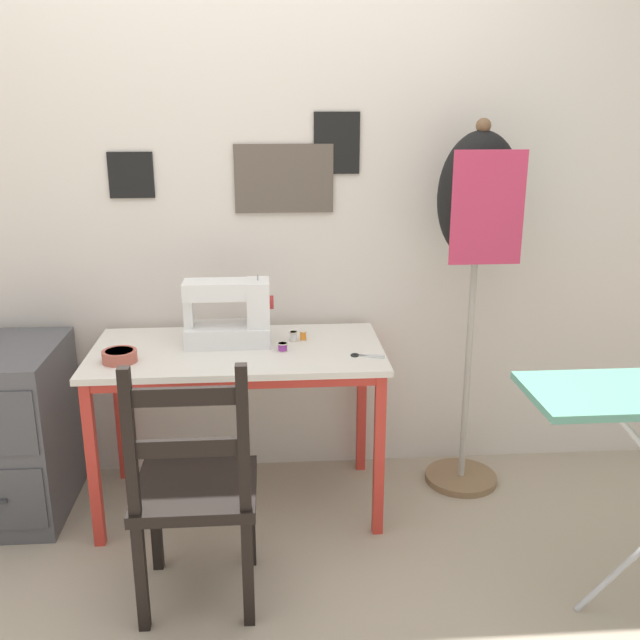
{
  "coord_description": "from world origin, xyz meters",
  "views": [
    {
      "loc": [
        0.13,
        -2.41,
        1.64
      ],
      "look_at": [
        0.33,
        0.27,
        0.82
      ],
      "focal_mm": 40.0,
      "sensor_mm": 36.0,
      "label": 1
    }
  ],
  "objects_px": {
    "thread_spool_far_edge": "(303,335)",
    "wooden_chair": "(195,491)",
    "fabric_bowl": "(120,356)",
    "scissors": "(362,356)",
    "sewing_machine": "(232,314)",
    "dress_form": "(478,220)",
    "thread_spool_near_machine": "(283,347)",
    "thread_spool_mid_table": "(293,336)",
    "filing_cabinet": "(14,431)"
  },
  "relations": [
    {
      "from": "sewing_machine",
      "to": "thread_spool_far_edge",
      "type": "bearing_deg",
      "value": 4.53
    },
    {
      "from": "sewing_machine",
      "to": "thread_spool_mid_table",
      "type": "distance_m",
      "value": 0.27
    },
    {
      "from": "fabric_bowl",
      "to": "wooden_chair",
      "type": "xyz_separation_m",
      "value": [
        0.31,
        -0.49,
        -0.3
      ]
    },
    {
      "from": "sewing_machine",
      "to": "fabric_bowl",
      "type": "relative_size",
      "value": 2.74
    },
    {
      "from": "wooden_chair",
      "to": "thread_spool_far_edge",
      "type": "bearing_deg",
      "value": 60.63
    },
    {
      "from": "dress_form",
      "to": "filing_cabinet",
      "type": "bearing_deg",
      "value": -177.57
    },
    {
      "from": "thread_spool_near_machine",
      "to": "dress_form",
      "type": "distance_m",
      "value": 0.94
    },
    {
      "from": "scissors",
      "to": "wooden_chair",
      "type": "xyz_separation_m",
      "value": [
        -0.61,
        -0.49,
        -0.28
      ]
    },
    {
      "from": "sewing_machine",
      "to": "dress_form",
      "type": "distance_m",
      "value": 1.07
    },
    {
      "from": "filing_cabinet",
      "to": "thread_spool_far_edge",
      "type": "bearing_deg",
      "value": 2.7
    },
    {
      "from": "thread_spool_mid_table",
      "to": "dress_form",
      "type": "distance_m",
      "value": 0.89
    },
    {
      "from": "thread_spool_far_edge",
      "to": "dress_form",
      "type": "xyz_separation_m",
      "value": [
        0.71,
        0.02,
        0.47
      ]
    },
    {
      "from": "thread_spool_far_edge",
      "to": "filing_cabinet",
      "type": "height_order",
      "value": "thread_spool_far_edge"
    },
    {
      "from": "scissors",
      "to": "thread_spool_far_edge",
      "type": "height_order",
      "value": "thread_spool_far_edge"
    },
    {
      "from": "sewing_machine",
      "to": "fabric_bowl",
      "type": "distance_m",
      "value": 0.47
    },
    {
      "from": "thread_spool_near_machine",
      "to": "thread_spool_mid_table",
      "type": "height_order",
      "value": "thread_spool_mid_table"
    },
    {
      "from": "fabric_bowl",
      "to": "filing_cabinet",
      "type": "bearing_deg",
      "value": 162.69
    },
    {
      "from": "thread_spool_far_edge",
      "to": "fabric_bowl",
      "type": "bearing_deg",
      "value": -163.69
    },
    {
      "from": "thread_spool_far_edge",
      "to": "wooden_chair",
      "type": "distance_m",
      "value": 0.86
    },
    {
      "from": "scissors",
      "to": "thread_spool_mid_table",
      "type": "xyz_separation_m",
      "value": [
        -0.26,
        0.21,
        0.02
      ]
    },
    {
      "from": "thread_spool_mid_table",
      "to": "thread_spool_far_edge",
      "type": "bearing_deg",
      "value": 7.53
    },
    {
      "from": "scissors",
      "to": "thread_spool_far_edge",
      "type": "bearing_deg",
      "value": 135.59
    },
    {
      "from": "sewing_machine",
      "to": "thread_spool_mid_table",
      "type": "bearing_deg",
      "value": 4.04
    },
    {
      "from": "sewing_machine",
      "to": "thread_spool_near_machine",
      "type": "distance_m",
      "value": 0.25
    },
    {
      "from": "thread_spool_near_machine",
      "to": "thread_spool_far_edge",
      "type": "distance_m",
      "value": 0.16
    },
    {
      "from": "sewing_machine",
      "to": "thread_spool_far_edge",
      "type": "relative_size",
      "value": 8.83
    },
    {
      "from": "thread_spool_far_edge",
      "to": "dress_form",
      "type": "bearing_deg",
      "value": 1.98
    },
    {
      "from": "thread_spool_near_machine",
      "to": "thread_spool_mid_table",
      "type": "bearing_deg",
      "value": 69.13
    },
    {
      "from": "fabric_bowl",
      "to": "scissors",
      "type": "relative_size",
      "value": 0.98
    },
    {
      "from": "scissors",
      "to": "dress_form",
      "type": "xyz_separation_m",
      "value": [
        0.49,
        0.24,
        0.48
      ]
    },
    {
      "from": "fabric_bowl",
      "to": "thread_spool_far_edge",
      "type": "relative_size",
      "value": 3.23
    },
    {
      "from": "sewing_machine",
      "to": "thread_spool_far_edge",
      "type": "xyz_separation_m",
      "value": [
        0.29,
        0.02,
        -0.1
      ]
    },
    {
      "from": "sewing_machine",
      "to": "scissors",
      "type": "relative_size",
      "value": 2.69
    },
    {
      "from": "fabric_bowl",
      "to": "scissors",
      "type": "xyz_separation_m",
      "value": [
        0.93,
        -0.01,
        -0.02
      ]
    },
    {
      "from": "sewing_machine",
      "to": "wooden_chair",
      "type": "height_order",
      "value": "sewing_machine"
    },
    {
      "from": "thread_spool_far_edge",
      "to": "thread_spool_near_machine",
      "type": "bearing_deg",
      "value": -123.91
    },
    {
      "from": "wooden_chair",
      "to": "filing_cabinet",
      "type": "distance_m",
      "value": 1.03
    },
    {
      "from": "scissors",
      "to": "thread_spool_near_machine",
      "type": "relative_size",
      "value": 3.06
    },
    {
      "from": "thread_spool_near_machine",
      "to": "filing_cabinet",
      "type": "xyz_separation_m",
      "value": [
        -1.1,
        0.08,
        -0.36
      ]
    },
    {
      "from": "scissors",
      "to": "thread_spool_near_machine",
      "type": "height_order",
      "value": "thread_spool_near_machine"
    },
    {
      "from": "fabric_bowl",
      "to": "thread_spool_mid_table",
      "type": "distance_m",
      "value": 0.7
    },
    {
      "from": "fabric_bowl",
      "to": "thread_spool_near_machine",
      "type": "distance_m",
      "value": 0.62
    },
    {
      "from": "fabric_bowl",
      "to": "filing_cabinet",
      "type": "relative_size",
      "value": 0.18
    },
    {
      "from": "fabric_bowl",
      "to": "wooden_chair",
      "type": "distance_m",
      "value": 0.66
    },
    {
      "from": "thread_spool_near_machine",
      "to": "thread_spool_mid_table",
      "type": "distance_m",
      "value": 0.14
    },
    {
      "from": "sewing_machine",
      "to": "dress_form",
      "type": "xyz_separation_m",
      "value": [
        1.0,
        0.05,
        0.36
      ]
    },
    {
      "from": "fabric_bowl",
      "to": "thread_spool_far_edge",
      "type": "xyz_separation_m",
      "value": [
        0.71,
        0.21,
        -0.0
      ]
    },
    {
      "from": "sewing_machine",
      "to": "thread_spool_mid_table",
      "type": "xyz_separation_m",
      "value": [
        0.25,
        0.02,
        -0.11
      ]
    },
    {
      "from": "scissors",
      "to": "thread_spool_mid_table",
      "type": "height_order",
      "value": "thread_spool_mid_table"
    },
    {
      "from": "thread_spool_near_machine",
      "to": "thread_spool_far_edge",
      "type": "height_order",
      "value": "thread_spool_far_edge"
    }
  ]
}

